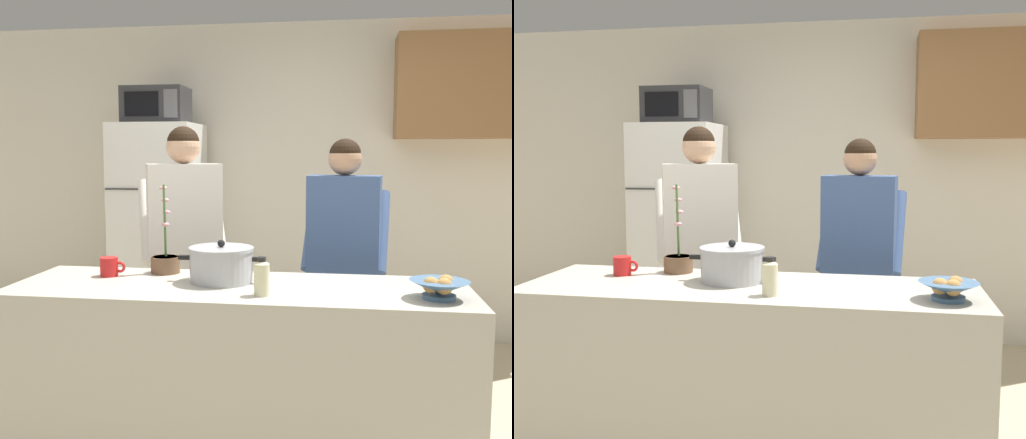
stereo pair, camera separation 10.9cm
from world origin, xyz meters
The scene contains 11 objects.
back_wall_unit centered at (0.28, 2.26, 1.43)m, with size 6.00×0.48×2.60m.
kitchen_island centered at (0.00, 0.00, 0.46)m, with size 2.13×0.68×0.92m, color #BCB7A8.
refrigerator centered at (-0.97, 1.85, 0.88)m, with size 0.64×0.68×1.77m.
microwave centered at (-0.97, 1.83, 1.91)m, with size 0.48×0.37×0.28m.
person_near_pot centered at (-0.46, 0.71, 1.06)m, with size 0.62×0.56×1.69m.
person_by_sink centered at (0.49, 0.74, 1.01)m, with size 0.53×0.45×1.62m.
cooking_pot centered at (-0.10, 0.07, 1.00)m, with size 0.42×0.31×0.20m.
coffee_mug centered at (-0.68, 0.12, 0.97)m, with size 0.13×0.09×0.10m.
bread_bowl centered at (0.89, -0.13, 0.97)m, with size 0.25×0.25×0.10m.
bottle_near_edge centered at (0.13, -0.18, 1.00)m, with size 0.07×0.07×0.17m.
potted_orchid centered at (-0.43, 0.24, 0.98)m, with size 0.15×0.15×0.46m.
Camera 1 is at (0.48, -2.65, 1.53)m, focal length 41.27 mm.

